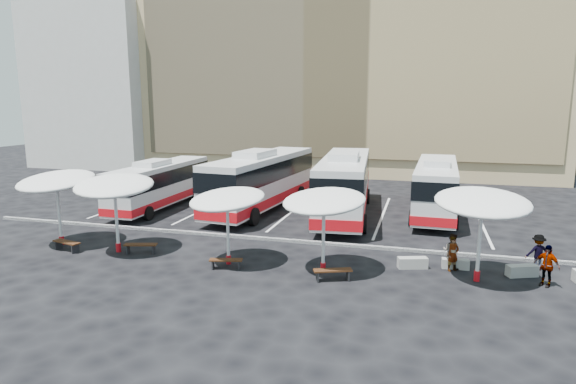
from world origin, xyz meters
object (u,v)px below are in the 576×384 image
(sunshade_3, at_px, (324,201))
(sunshade_4, at_px, (482,203))
(conc_bench_2, at_px, (522,271))
(passenger_0, at_px, (453,254))
(wood_bench_2, at_px, (226,261))
(bus_2, at_px, (345,182))
(bus_1, at_px, (263,179))
(passenger_2, at_px, (547,266))
(wood_bench_1, at_px, (141,246))
(passenger_1, at_px, (452,251))
(conc_bench_1, at_px, (455,264))
(sunshade_2, at_px, (227,199))
(conc_bench_0, at_px, (413,263))
(sunshade_0, at_px, (56,181))
(bus_3, at_px, (436,185))
(passenger_3, at_px, (538,252))
(wood_bench_0, at_px, (67,244))
(bus_0, at_px, (161,183))
(sunshade_1, at_px, (114,186))
(wood_bench_3, at_px, (333,272))

(sunshade_3, height_order, sunshade_4, sunshade_4)
(sunshade_4, height_order, conc_bench_2, sunshade_4)
(sunshade_4, bearing_deg, passenger_0, 131.98)
(wood_bench_2, bearing_deg, bus_2, 74.40)
(bus_1, xyz_separation_m, passenger_2, (15.50, -10.38, -1.28))
(wood_bench_1, distance_m, passenger_1, 14.57)
(bus_1, distance_m, passenger_2, 18.70)
(conc_bench_1, bearing_deg, sunshade_2, -167.80)
(wood_bench_1, height_order, conc_bench_0, conc_bench_0)
(bus_2, xyz_separation_m, passenger_0, (6.31, -9.40, -1.39))
(sunshade_0, distance_m, conc_bench_0, 17.91)
(bus_3, distance_m, wood_bench_2, 16.54)
(conc_bench_2, xyz_separation_m, passenger_2, (0.69, -0.93, 0.61))
(conc_bench_1, height_order, passenger_2, passenger_2)
(sunshade_3, relative_size, conc_bench_2, 3.56)
(sunshade_3, height_order, passenger_2, sunshade_3)
(wood_bench_2, distance_m, conc_bench_2, 12.69)
(sunshade_3, relative_size, passenger_3, 2.87)
(sunshade_0, distance_m, passenger_2, 22.92)
(bus_2, height_order, passenger_2, bus_2)
(sunshade_0, distance_m, sunshade_3, 13.87)
(passenger_2, bearing_deg, bus_2, 169.78)
(conc_bench_0, relative_size, passenger_3, 0.81)
(wood_bench_1, distance_m, passenger_3, 18.28)
(conc_bench_2, relative_size, passenger_1, 0.80)
(wood_bench_0, bearing_deg, sunshade_2, 2.70)
(bus_0, height_order, wood_bench_1, bus_0)
(wood_bench_0, bearing_deg, wood_bench_1, 9.72)
(sunshade_1, height_order, passenger_3, sunshade_1)
(wood_bench_0, distance_m, passenger_1, 18.38)
(passenger_1, xyz_separation_m, passenger_2, (3.54, -1.09, 0.05))
(sunshade_4, bearing_deg, wood_bench_3, -164.29)
(sunshade_1, bearing_deg, bus_0, 108.72)
(conc_bench_1, bearing_deg, wood_bench_2, -163.86)
(bus_1, bearing_deg, conc_bench_0, -37.58)
(bus_1, height_order, sunshade_3, bus_1)
(bus_2, height_order, sunshade_0, bus_2)
(bus_2, bearing_deg, wood_bench_1, -132.13)
(bus_0, xyz_separation_m, sunshade_4, (19.92, -9.10, 1.55))
(bus_2, bearing_deg, passenger_2, -51.56)
(sunshade_4, bearing_deg, sunshade_1, -177.92)
(bus_1, distance_m, passenger_3, 17.74)
(passenger_2, relative_size, passenger_3, 1.07)
(passenger_1, bearing_deg, passenger_2, -175.91)
(bus_2, bearing_deg, wood_bench_2, -110.93)
(bus_0, relative_size, sunshade_1, 2.30)
(wood_bench_0, relative_size, wood_bench_2, 1.10)
(sunshade_0, relative_size, sunshade_4, 0.94)
(bus_0, height_order, wood_bench_3, bus_0)
(conc_bench_1, relative_size, passenger_3, 0.72)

